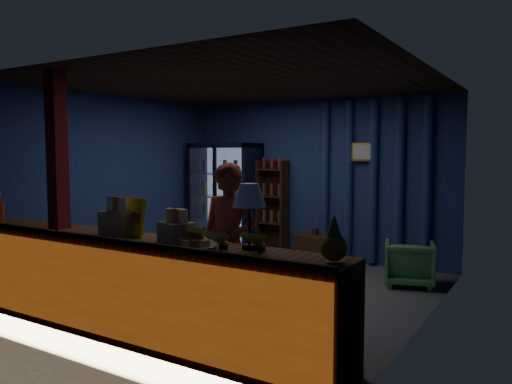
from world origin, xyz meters
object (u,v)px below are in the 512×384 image
green_chair (409,263)px  table_lamp (249,198)px  shopkeeper (229,247)px  pastry_tray (194,244)px

green_chair → table_lamp: size_ratio=1.16×
shopkeeper → pastry_tray: 0.69m
pastry_tray → green_chair: bearing=73.3°
shopkeeper → table_lamp: 0.92m
table_lamp → green_chair: bearing=80.3°
shopkeeper → green_chair: 2.88m
green_chair → table_lamp: table_lamp is taller
shopkeeper → pastry_tray: size_ratio=3.74×
pastry_tray → table_lamp: table_lamp is taller
pastry_tray → shopkeeper: bearing=98.5°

